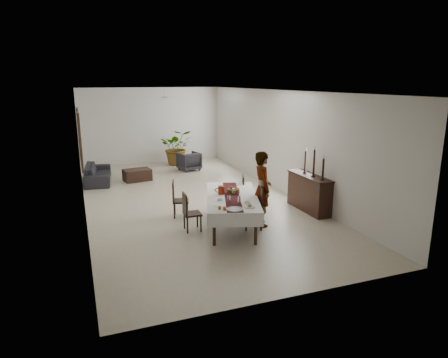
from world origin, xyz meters
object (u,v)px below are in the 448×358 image
dining_table_top (232,197)px  woman (262,189)px  sideboard_body (309,193)px  sofa (98,173)px  red_pitcher (221,190)px

dining_table_top → woman: bearing=6.5°
dining_table_top → woman: (0.73, -0.15, 0.18)m
woman → sideboard_body: 1.86m
dining_table_top → sofa: (-2.79, 5.75, -0.43)m
red_pitcher → sideboard_body: size_ratio=0.13×
dining_table_top → red_pitcher: red_pitcher is taller
dining_table_top → sofa: 6.41m
red_pitcher → woman: bearing=-22.2°
red_pitcher → sofa: bearing=115.2°
sofa → dining_table_top: bearing=-148.1°
woman → red_pitcher: bearing=77.1°
sideboard_body → dining_table_top: bearing=-170.1°
dining_table_top → woman: 0.77m
woman → sideboard_body: size_ratio=1.15×
dining_table_top → sideboard_body: (2.44, 0.42, -0.26)m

